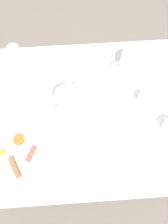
# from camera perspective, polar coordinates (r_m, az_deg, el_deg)

# --- Properties ---
(ground_plane) EXTENTS (8.00, 8.00, 0.00)m
(ground_plane) POSITION_cam_1_polar(r_m,az_deg,el_deg) (1.92, 0.00, -7.60)
(ground_plane) COLOR #70665B
(table) EXTENTS (0.92, 1.20, 0.73)m
(table) POSITION_cam_1_polar(r_m,az_deg,el_deg) (1.28, 0.00, -1.32)
(table) COLOR silver
(table) RESTS_ON ground_plane
(breakfast_plate) EXTENTS (0.28, 0.28, 0.04)m
(breakfast_plate) POSITION_cam_1_polar(r_m,az_deg,el_deg) (1.20, -17.06, -10.47)
(breakfast_plate) COLOR white
(breakfast_plate) RESTS_ON table
(teapot_near) EXTENTS (0.12, 0.21, 0.13)m
(teapot_near) POSITION_cam_1_polar(r_m,az_deg,el_deg) (1.33, 12.06, 12.95)
(teapot_near) COLOR white
(teapot_near) RESTS_ON table
(teapot_far) EXTENTS (0.17, 0.15, 0.13)m
(teapot_far) POSITION_cam_1_polar(r_m,az_deg,el_deg) (1.19, -4.61, 3.68)
(teapot_far) COLOR white
(teapot_far) RESTS_ON table
(teacup_with_saucer_right) EXTENTS (0.15, 0.15, 0.07)m
(teacup_with_saucer_right) POSITION_cam_1_polar(r_m,az_deg,el_deg) (1.35, -12.91, 12.23)
(teacup_with_saucer_right) COLOR white
(teacup_with_saucer_right) RESTS_ON table
(water_glass_tall) EXTENTS (0.07, 0.07, 0.09)m
(water_glass_tall) POSITION_cam_1_polar(r_m,az_deg,el_deg) (1.41, -17.69, 14.51)
(water_glass_tall) COLOR white
(water_glass_tall) RESTS_ON table
(creamer_jug) EXTENTS (0.08, 0.06, 0.06)m
(creamer_jug) POSITION_cam_1_polar(r_m,az_deg,el_deg) (1.26, 15.14, 3.65)
(creamer_jug) COLOR white
(creamer_jug) RESTS_ON table
(fork_by_plate) EXTENTS (0.19, 0.05, 0.00)m
(fork_by_plate) POSITION_cam_1_polar(r_m,az_deg,el_deg) (1.15, -3.33, -15.01)
(fork_by_plate) COLOR silver
(fork_by_plate) RESTS_ON table
(knife_by_plate) EXTENTS (0.16, 0.13, 0.00)m
(knife_by_plate) POSITION_cam_1_polar(r_m,az_deg,el_deg) (1.34, 0.63, 11.84)
(knife_by_plate) COLOR silver
(knife_by_plate) RESTS_ON table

